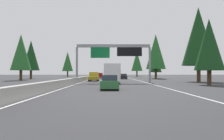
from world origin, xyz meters
TOP-DOWN VIEW (x-y plane):
  - ground_plane at (60.00, 0.00)m, footprint 320.00×320.00m
  - median_barrier at (80.00, 0.30)m, footprint 180.00×0.56m
  - shoulder_stripe_right at (70.00, -11.52)m, footprint 160.00×0.16m
  - shoulder_stripe_median at (70.00, -0.25)m, footprint 160.00×0.16m
  - sign_gantry_overhead at (33.89, -6.03)m, footprint 0.50×12.68m
  - sedan_mid_right at (18.58, -5.29)m, footprint 4.40×1.80m
  - bus_mid_left at (35.17, -5.64)m, footprint 11.50×2.55m
  - pickup_near_center at (43.53, -1.88)m, footprint 5.60×2.00m
  - box_truck_near_right at (114.27, -5.16)m, footprint 8.50×2.40m
  - sedan_far_left at (58.31, -8.96)m, footprint 4.40×1.80m
  - minivan_far_right at (67.14, -1.95)m, footprint 5.00×1.95m
  - sedan_mid_center at (85.72, -5.25)m, footprint 4.40×1.80m
  - conifer_right_foreground at (26.69, -19.01)m, footprint 4.05×4.05m
  - conifer_right_near at (38.06, -21.88)m, footprint 6.17×6.17m
  - conifer_right_mid at (61.72, -18.49)m, footprint 5.66×5.66m
  - conifer_right_far at (66.52, -19.34)m, footprint 3.76×3.76m
  - conifer_right_distant at (104.54, -17.89)m, footprint 5.30×5.30m
  - conifer_left_near at (46.88, 14.72)m, footprint 4.57×4.57m
  - conifer_left_mid at (61.10, 17.32)m, footprint 4.82×4.82m
  - conifer_left_far at (102.47, 14.51)m, footprint 5.05×5.05m

SIDE VIEW (x-z plane):
  - ground_plane at x=60.00m, z-range 0.00..0.00m
  - shoulder_stripe_right at x=70.00m, z-range 0.00..0.01m
  - shoulder_stripe_median at x=70.00m, z-range 0.00..0.01m
  - median_barrier at x=80.00m, z-range 0.00..0.90m
  - sedan_mid_right at x=18.58m, z-range -0.05..1.42m
  - sedan_far_left at x=58.31m, z-range -0.05..1.42m
  - sedan_mid_center at x=85.72m, z-range -0.05..1.42m
  - pickup_near_center at x=43.53m, z-range -0.02..1.84m
  - minivan_far_right at x=67.14m, z-range 0.11..1.80m
  - box_truck_near_right at x=114.27m, z-range 0.14..3.09m
  - bus_mid_left at x=35.17m, z-range 0.17..3.27m
  - sign_gantry_overhead at x=33.89m, z-range 1.92..8.43m
  - conifer_right_far at x=66.52m, z-range 0.91..9.46m
  - conifer_right_foreground at x=26.69m, z-range 0.99..10.20m
  - conifer_left_near at x=46.88m, z-range 1.12..11.50m
  - conifer_left_mid at x=61.10m, z-range 1.18..12.14m
  - conifer_left_far at x=102.47m, z-range 1.24..12.71m
  - conifer_right_distant at x=104.54m, z-range 1.30..13.36m
  - conifer_right_mid at x=61.72m, z-range 1.39..14.26m
  - conifer_right_near at x=38.06m, z-range 1.52..15.53m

